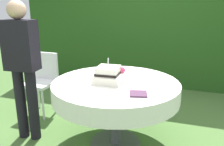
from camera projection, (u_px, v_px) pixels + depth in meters
The scene contains 9 objects.
ground_plane at pixel (115, 143), 2.73m from camera, with size 20.00×20.00×0.00m, color #476B33.
foliage_hedge at pixel (152, 26), 4.61m from camera, with size 5.19×0.60×2.29m, color #234C19.
cake_table at pixel (116, 91), 2.54m from camera, with size 1.37×1.37×0.75m.
wedding_cake at pixel (109, 75), 2.48m from camera, with size 0.30×0.31×0.26m.
serving_plate_near at pixel (130, 71), 2.90m from camera, with size 0.10×0.10×0.01m, color white.
serving_plate_far at pixel (112, 72), 2.84m from camera, with size 0.14×0.14×0.01m, color white.
napkin_stack at pixel (138, 94), 2.15m from camera, with size 0.16×0.16×0.01m, color #4C2D47.
garden_chair at pixel (42, 77), 3.39m from camera, with size 0.42×0.42×0.89m.
standing_person at pixel (22, 63), 2.60m from camera, with size 0.37×0.22×1.60m.
Camera 1 is at (0.70, -2.28, 1.55)m, focal length 37.54 mm.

